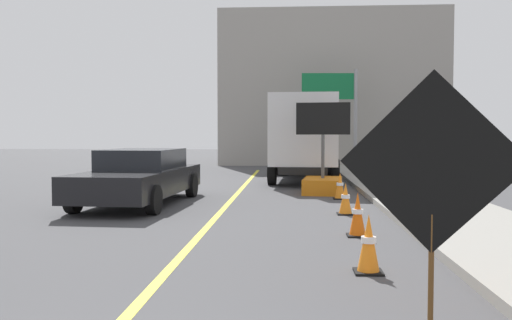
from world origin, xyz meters
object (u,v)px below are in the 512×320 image
pickup_car (140,176)px  highway_guide_sign (340,101)px  box_truck (304,135)px  roadwork_sign (433,167)px  traffic_cone_far_lane (346,199)px  traffic_cone_curbside (340,186)px  traffic_cone_mid_lane (358,215)px  traffic_cone_near_sign (369,244)px  arrow_board_trailer (323,177)px

pickup_car → highway_guide_sign: 15.60m
box_truck → roadwork_sign: bearing=-87.3°
pickup_car → traffic_cone_far_lane: pickup_car is taller
box_truck → traffic_cone_curbside: size_ratio=9.78×
roadwork_sign → pickup_car: bearing=120.5°
traffic_cone_mid_lane → traffic_cone_near_sign: bearing=-93.8°
traffic_cone_mid_lane → traffic_cone_curbside: 5.40m
traffic_cone_near_sign → traffic_cone_far_lane: traffic_cone_near_sign is taller
highway_guide_sign → traffic_cone_near_sign: highway_guide_sign is taller
arrow_board_trailer → traffic_cone_curbside: (0.38, -1.48, -0.13)m
traffic_cone_far_lane → traffic_cone_curbside: (0.13, 2.85, 0.01)m
pickup_car → traffic_cone_curbside: (5.13, 1.35, -0.35)m
traffic_cone_near_sign → roadwork_sign: bearing=-82.4°
arrow_board_trailer → traffic_cone_near_sign: size_ratio=3.59×
traffic_cone_mid_lane → arrow_board_trailer: bearing=91.7°
highway_guide_sign → arrow_board_trailer: bearing=-97.6°
roadwork_sign → traffic_cone_mid_lane: 4.64m
box_truck → traffic_cone_far_lane: bearing=-85.5°
traffic_cone_near_sign → pickup_car: bearing=126.1°
traffic_cone_near_sign → traffic_cone_far_lane: size_ratio=1.07×
traffic_cone_far_lane → traffic_cone_curbside: 2.85m
traffic_cone_curbside → highway_guide_sign: bearing=85.0°
arrow_board_trailer → traffic_cone_curbside: 1.53m
box_truck → pickup_car: box_truck is taller
box_truck → highway_guide_sign: (1.93, 6.78, 1.70)m
box_truck → traffic_cone_far_lane: (0.68, -8.76, -1.37)m
pickup_car → traffic_cone_near_sign: (4.78, -6.55, -0.33)m
pickup_car → traffic_cone_near_sign: 8.12m
highway_guide_sign → box_truck: bearing=-105.9°
highway_guide_sign → traffic_cone_far_lane: 15.89m
arrow_board_trailer → traffic_cone_mid_lane: (0.20, -6.88, -0.11)m
pickup_car → traffic_cone_mid_lane: bearing=-39.3°
traffic_cone_near_sign → traffic_cone_curbside: (0.35, 7.90, -0.02)m
traffic_cone_far_lane → highway_guide_sign: bearing=85.4°
roadwork_sign → traffic_cone_far_lane: (-0.06, 7.06, -1.13)m
roadwork_sign → pickup_car: roadwork_sign is taller
traffic_cone_mid_lane → traffic_cone_far_lane: bearing=88.9°
traffic_cone_far_lane → traffic_cone_curbside: bearing=87.3°
highway_guide_sign → traffic_cone_curbside: (-1.12, -12.69, -3.07)m
pickup_car → traffic_cone_mid_lane: 6.40m
traffic_cone_far_lane → traffic_cone_near_sign: bearing=-92.4°
traffic_cone_mid_lane → traffic_cone_far_lane: traffic_cone_mid_lane is taller
box_truck → highway_guide_sign: highway_guide_sign is taller
pickup_car → traffic_cone_far_lane: (5.00, -1.50, -0.36)m
arrow_board_trailer → pickup_car: size_ratio=0.51×
pickup_car → traffic_cone_mid_lane: (4.95, -4.05, -0.32)m
box_truck → traffic_cone_mid_lane: (0.63, -11.31, -1.34)m
roadwork_sign → box_truck: size_ratio=0.33×
roadwork_sign → arrow_board_trailer: (-0.30, 11.39, -0.99)m
traffic_cone_curbside → roadwork_sign: bearing=-90.5°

